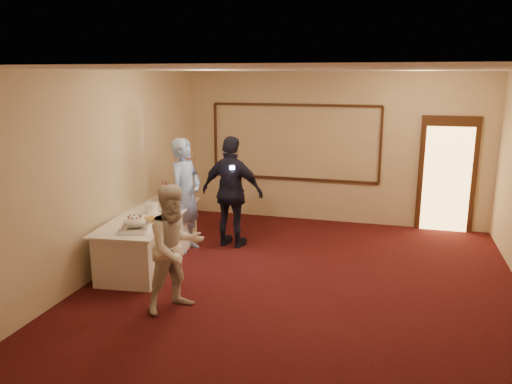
% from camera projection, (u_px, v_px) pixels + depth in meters
% --- Properties ---
extents(floor, '(7.00, 7.00, 0.00)m').
position_uv_depth(floor, '(300.00, 289.00, 7.00)').
color(floor, black).
rests_on(floor, ground).
extents(room_walls, '(6.04, 7.04, 3.02)m').
position_uv_depth(room_walls, '(303.00, 146.00, 6.54)').
color(room_walls, beige).
rests_on(room_walls, floor).
extents(wall_molding, '(3.45, 0.04, 1.55)m').
position_uv_depth(wall_molding, '(295.00, 142.00, 10.10)').
color(wall_molding, black).
rests_on(wall_molding, room_walls).
extents(doorway, '(1.05, 0.07, 2.20)m').
position_uv_depth(doorway, '(447.00, 175.00, 9.44)').
color(doorway, black).
rests_on(doorway, floor).
extents(buffet_table, '(1.20, 2.54, 0.77)m').
position_uv_depth(buffet_table, '(151.00, 238.00, 7.98)').
color(buffet_table, white).
rests_on(buffet_table, floor).
extents(pavlova_tray, '(0.52, 0.58, 0.20)m').
position_uv_depth(pavlova_tray, '(135.00, 224.00, 7.12)').
color(pavlova_tray, '#B0B3B7').
rests_on(pavlova_tray, buffet_table).
extents(cupcake_stand, '(0.27, 0.27, 0.40)m').
position_uv_depth(cupcake_stand, '(166.00, 193.00, 8.71)').
color(cupcake_stand, '#D05579').
rests_on(cupcake_stand, buffet_table).
extents(plate_stack_a, '(0.21, 0.21, 0.17)m').
position_uv_depth(plate_stack_a, '(152.00, 208.00, 7.96)').
color(plate_stack_a, white).
rests_on(plate_stack_a, buffet_table).
extents(plate_stack_b, '(0.20, 0.20, 0.17)m').
position_uv_depth(plate_stack_b, '(168.00, 206.00, 8.09)').
color(plate_stack_b, white).
rests_on(plate_stack_b, buffet_table).
extents(tart, '(0.28, 0.28, 0.06)m').
position_uv_depth(tart, '(151.00, 220.00, 7.52)').
color(tart, white).
rests_on(tart, buffet_table).
extents(man, '(0.59, 0.78, 1.93)m').
position_uv_depth(man, '(186.00, 195.00, 8.38)').
color(man, '#86A6E0').
rests_on(man, floor).
extents(woman, '(0.97, 1.00, 1.63)m').
position_uv_depth(woman, '(176.00, 248.00, 6.25)').
color(woman, white).
rests_on(woman, floor).
extents(guest, '(1.19, 0.62, 1.93)m').
position_uv_depth(guest, '(232.00, 192.00, 8.56)').
color(guest, black).
rests_on(guest, floor).
extents(camera_flash, '(0.08, 0.05, 0.05)m').
position_uv_depth(camera_flash, '(232.00, 168.00, 8.27)').
color(camera_flash, white).
rests_on(camera_flash, guest).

